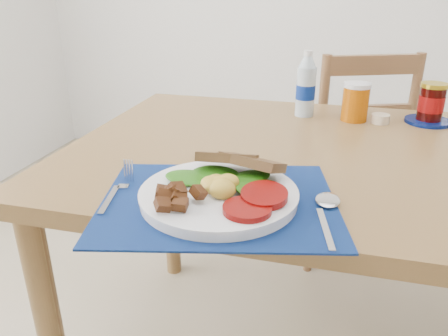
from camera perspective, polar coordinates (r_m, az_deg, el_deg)
name	(u,v)px	position (r m, az deg, el deg)	size (l,w,h in m)	color
table	(345,182)	(1.15, 15.50, -1.79)	(1.40, 0.90, 0.75)	brown
chair_far	(352,137)	(1.84, 16.36, 3.93)	(0.53, 0.51, 1.10)	brown
placemat	(219,201)	(0.84, -0.69, -4.33)	(0.44, 0.35, 0.00)	black
breakfast_plate	(215,191)	(0.82, -1.17, -3.01)	(0.30, 0.30, 0.07)	silver
fork	(118,191)	(0.89, -13.64, -2.96)	(0.04, 0.17, 0.00)	#B2B5BA
spoon	(327,209)	(0.82, 13.30, -5.18)	(0.05, 0.20, 0.01)	#B2B5BA
water_bottle	(306,88)	(1.38, 10.63, 10.29)	(0.06, 0.06, 0.20)	#ADBFCC
juice_glass	(355,103)	(1.38, 16.78, 8.14)	(0.08, 0.08, 0.11)	#AB4E04
ramekin	(380,119)	(1.38, 19.73, 6.08)	(0.05, 0.05, 0.03)	beige
jam_on_saucer	(431,106)	(1.43, 25.40, 7.38)	(0.13, 0.13, 0.12)	#051454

